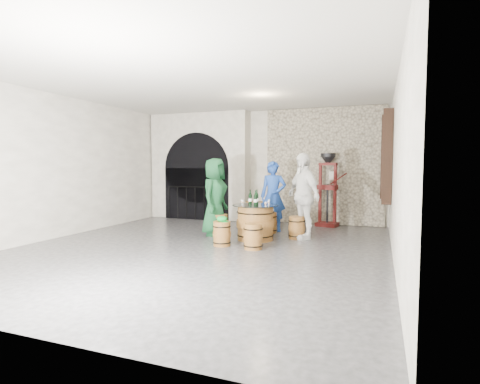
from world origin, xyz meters
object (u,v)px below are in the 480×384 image
at_px(person_blue, 273,196).
at_px(wine_bottle_left, 250,199).
at_px(wine_bottle_center, 255,199).
at_px(side_barrel, 254,214).
at_px(barrel_stool_left, 220,225).
at_px(barrel_stool_near_right, 253,237).
at_px(barrel_stool_near_left, 222,234).
at_px(person_white, 303,196).
at_px(barrel_stool_far, 269,223).
at_px(person_green, 215,197).
at_px(corking_press, 328,184).
at_px(barrel_stool_right, 297,228).
at_px(wine_bottle_right, 257,198).
at_px(barrel_table, 255,223).

xyz_separation_m(person_blue, wine_bottle_left, (-0.19, -1.20, 0.03)).
xyz_separation_m(wine_bottle_center, side_barrel, (-0.67, 1.91, -0.57)).
bearing_deg(barrel_stool_left, barrel_stool_near_right, -42.54).
distance_m(barrel_stool_near_left, person_white, 2.03).
xyz_separation_m(barrel_stool_far, side_barrel, (-0.68, 0.88, 0.08)).
bearing_deg(person_green, side_barrel, -14.74).
bearing_deg(wine_bottle_center, person_green, 164.34).
xyz_separation_m(wine_bottle_left, corking_press, (1.34, 2.42, 0.23)).
xyz_separation_m(person_green, corking_press, (2.28, 2.23, 0.23)).
distance_m(wine_bottle_left, wine_bottle_center, 0.20).
xyz_separation_m(barrel_stool_right, person_green, (-1.88, -0.23, 0.65)).
relative_size(person_green, person_blue, 1.04).
relative_size(person_white, side_barrel, 2.87).
relative_size(person_white, wine_bottle_center, 5.84).
relative_size(barrel_stool_right, wine_bottle_right, 1.53).
xyz_separation_m(barrel_stool_far, barrel_stool_near_right, (0.20, -1.82, 0.00)).
relative_size(barrel_table, side_barrel, 1.50).
bearing_deg(barrel_stool_far, wine_bottle_center, -90.82).
distance_m(barrel_stool_right, person_green, 2.00).
bearing_deg(side_barrel, barrel_table, -70.72).
bearing_deg(wine_bottle_center, barrel_stool_near_right, -74.72).
distance_m(barrel_stool_near_right, barrel_stool_near_left, 0.69).
bearing_deg(barrel_stool_near_left, barrel_table, 61.70).
height_order(barrel_table, corking_press, corking_press).
distance_m(barrel_stool_left, barrel_stool_near_right, 1.58).
height_order(barrel_stool_right, person_green, person_green).
height_order(barrel_stool_near_right, wine_bottle_right, wine_bottle_right).
xyz_separation_m(barrel_stool_near_left, person_blue, (0.50, 2.03, 0.62)).
bearing_deg(barrel_stool_near_left, barrel_stool_right, 44.79).
bearing_deg(barrel_stool_far, wine_bottle_left, -100.62).
bearing_deg(barrel_stool_near_right, wine_bottle_right, 104.14).
bearing_deg(barrel_table, barrel_stool_left, 169.32).
relative_size(barrel_stool_near_left, wine_bottle_right, 1.53).
bearing_deg(barrel_stool_near_left, person_white, 43.63).
height_order(person_green, person_blue, person_green).
bearing_deg(wine_bottle_center, wine_bottle_right, 99.69).
bearing_deg(barrel_stool_right, barrel_table, -152.11).
height_order(person_white, wine_bottle_left, person_white).
bearing_deg(wine_bottle_right, wine_bottle_left, -143.33).
bearing_deg(barrel_stool_right, wine_bottle_center, -145.45).
height_order(barrel_stool_far, wine_bottle_center, wine_bottle_center).
bearing_deg(person_white, wine_bottle_right, -110.37).
distance_m(barrel_stool_right, person_white, 0.72).
relative_size(barrel_table, barrel_stool_right, 2.00).
height_order(person_blue, person_white, person_white).
distance_m(person_blue, wine_bottle_left, 1.21).
bearing_deg(wine_bottle_center, side_barrel, 109.21).
bearing_deg(barrel_stool_far, corking_press, 52.20).
bearing_deg(barrel_stool_near_right, wine_bottle_center, 105.28).
distance_m(barrel_table, barrel_stool_far, 0.94).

